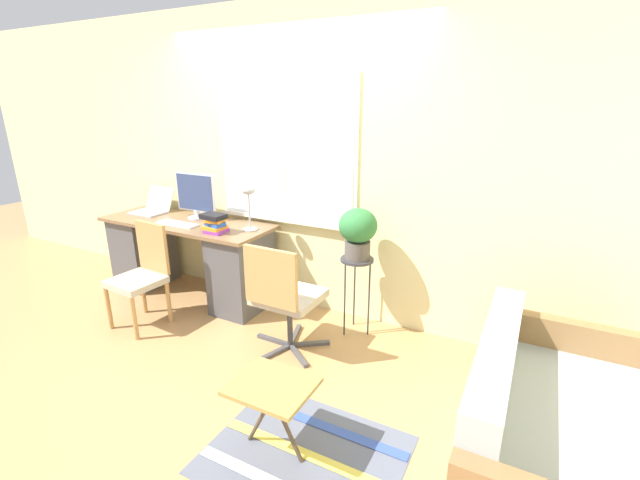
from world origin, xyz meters
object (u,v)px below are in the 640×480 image
(keyboard, at_px, (178,224))
(desk_chair_wooden, at_px, (142,273))
(book_stack, at_px, (215,223))
(plant_stand, at_px, (357,267))
(monitor, at_px, (196,196))
(laptop, at_px, (153,207))
(office_chair_swivel, at_px, (284,296))
(desk_lamp, at_px, (249,198))
(folding_stool, at_px, (272,390))
(mouse, at_px, (204,227))
(couch_loveseat, at_px, (553,445))
(potted_plant, at_px, (358,230))

(keyboard, xyz_separation_m, desk_chair_wooden, (0.02, -0.48, -0.32))
(book_stack, distance_m, plant_stand, 1.31)
(monitor, relative_size, book_stack, 2.07)
(laptop, bearing_deg, office_chair_swivel, -15.81)
(desk_lamp, relative_size, book_stack, 1.82)
(desk_chair_wooden, bearing_deg, laptop, 133.81)
(folding_stool, bearing_deg, desk_chair_wooden, 158.65)
(book_stack, xyz_separation_m, office_chair_swivel, (0.89, -0.29, -0.38))
(mouse, relative_size, couch_loveseat, 0.05)
(desk_lamp, distance_m, office_chair_swivel, 1.02)
(mouse, height_order, desk_lamp, desk_lamp)
(couch_loveseat, relative_size, potted_plant, 3.46)
(mouse, bearing_deg, plant_stand, 8.33)
(desk_lamp, height_order, folding_stool, desk_lamp)
(laptop, xyz_separation_m, mouse, (0.89, -0.21, -0.03))
(monitor, height_order, mouse, monitor)
(laptop, height_order, office_chair_swivel, laptop)
(office_chair_swivel, bearing_deg, couch_loveseat, 166.64)
(laptop, relative_size, keyboard, 0.84)
(mouse, bearing_deg, couch_loveseat, -15.39)
(laptop, relative_size, mouse, 4.74)
(plant_stand, bearing_deg, desk_lamp, -177.26)
(office_chair_swivel, relative_size, potted_plant, 2.18)
(couch_loveseat, height_order, folding_stool, couch_loveseat)
(keyboard, height_order, plant_stand, keyboard)
(keyboard, xyz_separation_m, potted_plant, (1.73, 0.23, 0.12))
(keyboard, distance_m, desk_lamp, 0.78)
(desk_chair_wooden, bearing_deg, desk_lamp, 47.91)
(desk_lamp, height_order, office_chair_swivel, desk_lamp)
(couch_loveseat, bearing_deg, book_stack, 74.63)
(laptop, xyz_separation_m, office_chair_swivel, (1.95, -0.55, -0.35))
(book_stack, xyz_separation_m, potted_plant, (1.25, 0.26, 0.04))
(couch_loveseat, xyz_separation_m, plant_stand, (-1.48, 1.01, 0.30))
(book_stack, height_order, folding_stool, book_stack)
(keyboard, xyz_separation_m, folding_stool, (1.85, -1.20, -0.38))
(book_stack, bearing_deg, plant_stand, 11.55)
(folding_stool, bearing_deg, laptop, 149.51)
(monitor, height_order, desk_lamp, monitor)
(book_stack, distance_m, couch_loveseat, 2.89)
(laptop, bearing_deg, mouse, -13.45)
(potted_plant, xyz_separation_m, folding_stool, (0.12, -1.43, -0.50))
(plant_stand, bearing_deg, office_chair_swivel, -123.47)
(plant_stand, bearing_deg, mouse, -171.67)
(laptop, height_order, plant_stand, laptop)
(office_chair_swivel, relative_size, folding_stool, 2.03)
(book_stack, bearing_deg, potted_plant, 11.55)
(desk_chair_wooden, relative_size, folding_stool, 1.98)
(monitor, relative_size, desk_chair_wooden, 0.52)
(couch_loveseat, bearing_deg, plant_stand, 55.76)
(desk_chair_wooden, relative_size, potted_plant, 2.13)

